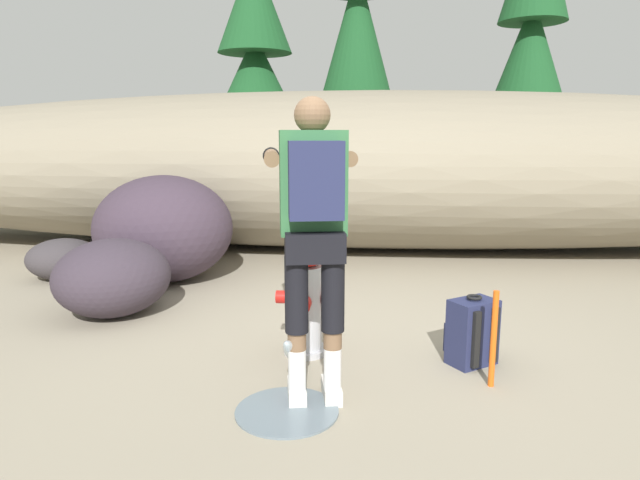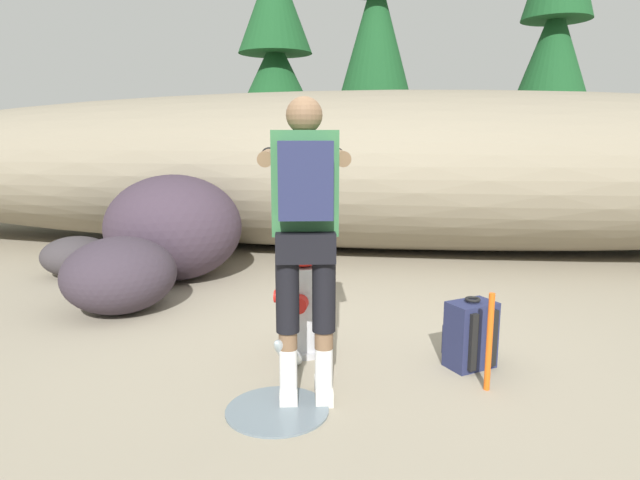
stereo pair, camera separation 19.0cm
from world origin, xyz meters
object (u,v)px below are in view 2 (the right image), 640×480
object	(u,v)px
fire_hydrant	(303,304)
boulder_mid	(78,257)
boulder_small	(174,227)
utility_worker	(305,212)
boulder_large	(120,275)
spare_backpack	(470,335)
survey_stake	(489,342)

from	to	relation	value
fire_hydrant	boulder_mid	world-z (taller)	fire_hydrant
boulder_small	utility_worker	bearing A→B (deg)	-53.28
fire_hydrant	utility_worker	distance (m)	0.97
boulder_large	utility_worker	bearing A→B (deg)	-35.42
fire_hydrant	utility_worker	world-z (taller)	utility_worker
boulder_large	boulder_mid	bearing A→B (deg)	134.84
spare_backpack	boulder_small	distance (m)	3.39
survey_stake	boulder_large	bearing A→B (deg)	159.54
boulder_mid	survey_stake	bearing A→B (deg)	-28.43
survey_stake	utility_worker	bearing A→B (deg)	-167.98
utility_worker	spare_backpack	size ratio (longest dim) A/B	3.64
utility_worker	fire_hydrant	bearing A→B (deg)	0.07
boulder_large	boulder_small	xyz separation A→B (m)	(0.03, 1.12, 0.23)
utility_worker	survey_stake	distance (m)	1.34
utility_worker	boulder_large	distance (m)	2.38
boulder_mid	survey_stake	world-z (taller)	survey_stake
boulder_small	survey_stake	size ratio (longest dim) A/B	2.34
fire_hydrant	spare_backpack	world-z (taller)	fire_hydrant
fire_hydrant	spare_backpack	xyz separation A→B (m)	(1.12, -0.07, -0.14)
spare_backpack	boulder_large	size ratio (longest dim) A/B	0.48
boulder_mid	survey_stake	xyz separation A→B (m)	(3.96, -2.14, 0.08)
fire_hydrant	boulder_mid	xyz separation A→B (m)	(-2.77, 1.74, -0.14)
fire_hydrant	survey_stake	world-z (taller)	fire_hydrant
boulder_mid	boulder_small	distance (m)	1.13
boulder_small	fire_hydrant	bearing A→B (deg)	-46.84
spare_backpack	boulder_mid	distance (m)	4.29
utility_worker	survey_stake	bearing A→B (deg)	-89.03
boulder_large	survey_stake	distance (m)	3.10
boulder_mid	spare_backpack	bearing A→B (deg)	-24.88
boulder_large	boulder_mid	size ratio (longest dim) A/B	1.26
fire_hydrant	boulder_small	bearing A→B (deg)	133.16
spare_backpack	boulder_mid	bearing A→B (deg)	29.95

